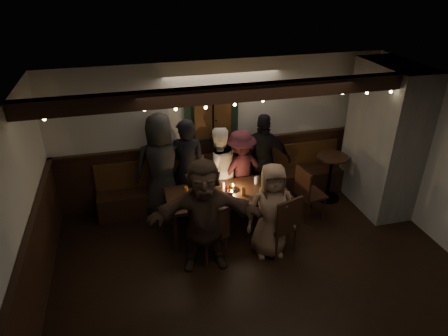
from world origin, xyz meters
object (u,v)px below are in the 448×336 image
object	(u,v)px
person_d	(241,169)
chair_near_left	(213,231)
dining_table	(227,195)
person_e	(263,159)
chair_near_right	(284,222)
chair_end	(307,191)
person_f	(204,215)
person_a	(162,167)
person_b	(187,168)
high_top	(330,172)
person_g	(271,211)
person_c	(218,168)

from	to	relation	value
person_d	chair_near_left	bearing A→B (deg)	43.87
dining_table	person_d	world-z (taller)	person_d
person_d	person_e	bearing A→B (deg)	176.71
dining_table	person_d	xyz separation A→B (m)	(0.42, 0.65, 0.09)
chair_near_right	person_d	bearing A→B (deg)	99.15
chair_end	chair_near_left	bearing A→B (deg)	-159.09
chair_end	person_f	bearing A→B (deg)	-158.85
person_a	person_b	size ratio (longest dim) A/B	1.04
chair_near_left	chair_near_right	size ratio (longest dim) A/B	0.92
chair_end	person_e	distance (m)	0.99
high_top	person_d	bearing A→B (deg)	173.23
person_f	person_g	world-z (taller)	person_f
chair_near_right	person_a	bearing A→B (deg)	136.18
person_c	person_g	bearing A→B (deg)	99.53
person_a	person_e	xyz separation A→B (m)	(1.83, 0.02, -0.09)
high_top	person_c	bearing A→B (deg)	172.92
chair_end	person_g	xyz separation A→B (m)	(-0.94, -0.74, 0.23)
person_d	person_c	bearing A→B (deg)	-23.52
chair_near_right	chair_near_left	bearing A→B (deg)	173.99
high_top	person_f	size ratio (longest dim) A/B	0.51
dining_table	high_top	distance (m)	2.15
dining_table	chair_end	size ratio (longest dim) A/B	2.06
chair_near_left	dining_table	bearing A→B (deg)	61.12
person_b	chair_end	bearing A→B (deg)	173.67
chair_near_left	person_d	distance (m)	1.61
person_g	chair_near_left	bearing A→B (deg)	-176.32
dining_table	chair_near_left	bearing A→B (deg)	-118.88
person_b	person_a	bearing A→B (deg)	0.08
chair_near_left	person_c	world-z (taller)	person_c
person_a	person_c	size ratio (longest dim) A/B	1.20
person_a	person_f	world-z (taller)	person_a
person_b	person_d	distance (m)	0.97
chair_near_right	person_d	distance (m)	1.51
chair_near_right	person_d	size ratio (longest dim) A/B	0.69
dining_table	chair_near_right	xyz separation A→B (m)	(0.66, -0.83, -0.07)
person_a	person_c	xyz separation A→B (m)	(0.98, -0.02, -0.16)
person_c	person_f	world-z (taller)	person_f
person_c	person_d	size ratio (longest dim) A/B	1.05
person_a	person_b	world-z (taller)	person_a
chair_near_left	person_e	xyz separation A→B (m)	(1.27, 1.46, 0.32)
dining_table	chair_near_right	distance (m)	1.07
chair_near_left	person_a	size ratio (longest dim) A/B	0.50
dining_table	person_a	bearing A→B (deg)	143.04
high_top	person_d	world-z (taller)	person_d
chair_end	person_c	xyz separation A→B (m)	(-1.39, 0.73, 0.24)
chair_near_left	person_g	xyz separation A→B (m)	(0.87, -0.05, 0.24)
person_b	high_top	bearing A→B (deg)	-171.72
chair_near_right	person_b	distance (m)	1.92
person_f	person_d	bearing A→B (deg)	62.98
chair_near_right	person_f	bearing A→B (deg)	177.74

